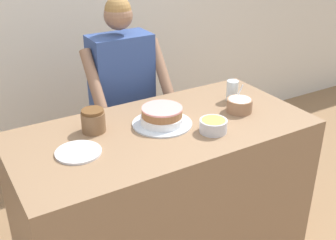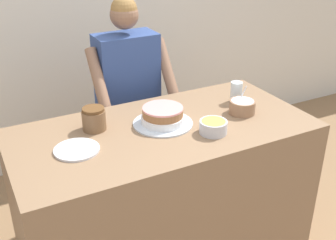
{
  "view_description": "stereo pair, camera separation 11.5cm",
  "coord_description": "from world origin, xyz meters",
  "px_view_note": "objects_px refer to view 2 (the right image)",
  "views": [
    {
      "loc": [
        -1.05,
        -1.4,
        2.02
      ],
      "look_at": [
        0.01,
        0.37,
        1.01
      ],
      "focal_mm": 45.0,
      "sensor_mm": 36.0,
      "label": 1
    },
    {
      "loc": [
        -0.95,
        -1.46,
        2.02
      ],
      "look_at": [
        0.01,
        0.37,
        1.01
      ],
      "focal_mm": 45.0,
      "sensor_mm": 36.0,
      "label": 2
    }
  ],
  "objects_px": {
    "cake": "(163,117)",
    "frosting_bowl_yellow": "(213,126)",
    "person_baker": "(128,90)",
    "ceramic_plate": "(77,150)",
    "frosting_bowl_white": "(242,106)",
    "stoneware_jar": "(94,119)",
    "drinking_glass": "(236,92)"
  },
  "relations": [
    {
      "from": "cake",
      "to": "frosting_bowl_yellow",
      "type": "bearing_deg",
      "value": -48.43
    },
    {
      "from": "person_baker",
      "to": "ceramic_plate",
      "type": "relative_size",
      "value": 6.73
    },
    {
      "from": "person_baker",
      "to": "ceramic_plate",
      "type": "bearing_deg",
      "value": -129.2
    },
    {
      "from": "frosting_bowl_white",
      "to": "stoneware_jar",
      "type": "relative_size",
      "value": 1.19
    },
    {
      "from": "frosting_bowl_white",
      "to": "stoneware_jar",
      "type": "distance_m",
      "value": 0.87
    },
    {
      "from": "ceramic_plate",
      "to": "frosting_bowl_white",
      "type": "bearing_deg",
      "value": -1.17
    },
    {
      "from": "person_baker",
      "to": "frosting_bowl_yellow",
      "type": "distance_m",
      "value": 0.87
    },
    {
      "from": "stoneware_jar",
      "to": "drinking_glass",
      "type": "bearing_deg",
      "value": -2.97
    },
    {
      "from": "cake",
      "to": "stoneware_jar",
      "type": "xyz_separation_m",
      "value": [
        -0.36,
        0.12,
        0.02
      ]
    },
    {
      "from": "frosting_bowl_yellow",
      "to": "stoneware_jar",
      "type": "distance_m",
      "value": 0.65
    },
    {
      "from": "cake",
      "to": "frosting_bowl_white",
      "type": "distance_m",
      "value": 0.49
    },
    {
      "from": "cake",
      "to": "frosting_bowl_yellow",
      "type": "distance_m",
      "value": 0.29
    },
    {
      "from": "frosting_bowl_yellow",
      "to": "stoneware_jar",
      "type": "height_order",
      "value": "stoneware_jar"
    },
    {
      "from": "drinking_glass",
      "to": "stoneware_jar",
      "type": "distance_m",
      "value": 0.92
    },
    {
      "from": "drinking_glass",
      "to": "ceramic_plate",
      "type": "xyz_separation_m",
      "value": [
        -1.08,
        -0.14,
        -0.06
      ]
    },
    {
      "from": "frosting_bowl_white",
      "to": "cake",
      "type": "bearing_deg",
      "value": 170.06
    },
    {
      "from": "drinking_glass",
      "to": "ceramic_plate",
      "type": "height_order",
      "value": "drinking_glass"
    },
    {
      "from": "person_baker",
      "to": "frosting_bowl_white",
      "type": "relative_size",
      "value": 10.06
    },
    {
      "from": "ceramic_plate",
      "to": "stoneware_jar",
      "type": "relative_size",
      "value": 1.77
    },
    {
      "from": "stoneware_jar",
      "to": "frosting_bowl_white",
      "type": "bearing_deg",
      "value": -13.5
    },
    {
      "from": "stoneware_jar",
      "to": "person_baker",
      "type": "bearing_deg",
      "value": 51.28
    },
    {
      "from": "person_baker",
      "to": "frosting_bowl_white",
      "type": "height_order",
      "value": "person_baker"
    },
    {
      "from": "frosting_bowl_white",
      "to": "stoneware_jar",
      "type": "height_order",
      "value": "frosting_bowl_white"
    },
    {
      "from": "ceramic_plate",
      "to": "stoneware_jar",
      "type": "bearing_deg",
      "value": 49.49
    },
    {
      "from": "frosting_bowl_yellow",
      "to": "drinking_glass",
      "type": "xyz_separation_m",
      "value": [
        0.36,
        0.29,
        0.03
      ]
    },
    {
      "from": "frosting_bowl_white",
      "to": "drinking_glass",
      "type": "distance_m",
      "value": 0.17
    },
    {
      "from": "cake",
      "to": "ceramic_plate",
      "type": "xyz_separation_m",
      "value": [
        -0.52,
        -0.06,
        -0.04
      ]
    },
    {
      "from": "cake",
      "to": "ceramic_plate",
      "type": "bearing_deg",
      "value": -172.89
    },
    {
      "from": "person_baker",
      "to": "frosting_bowl_white",
      "type": "xyz_separation_m",
      "value": [
        0.44,
        -0.72,
        0.07
      ]
    },
    {
      "from": "frosting_bowl_white",
      "to": "ceramic_plate",
      "type": "bearing_deg",
      "value": 178.83
    },
    {
      "from": "frosting_bowl_yellow",
      "to": "drinking_glass",
      "type": "bearing_deg",
      "value": 38.96
    },
    {
      "from": "frosting_bowl_white",
      "to": "ceramic_plate",
      "type": "relative_size",
      "value": 0.67
    }
  ]
}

